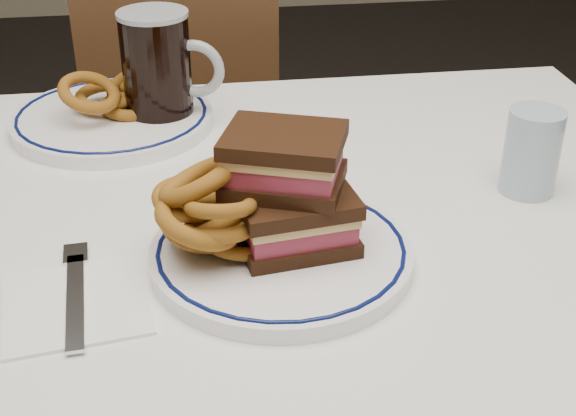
{
  "coord_description": "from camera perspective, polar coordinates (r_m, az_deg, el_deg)",
  "views": [
    {
      "loc": [
        -0.03,
        -0.84,
        1.24
      ],
      "look_at": [
        0.08,
        -0.11,
        0.81
      ],
      "focal_mm": 50.0,
      "sensor_mm": 36.0,
      "label": 1
    }
  ],
  "objects": [
    {
      "name": "dining_table",
      "position": [
        1.03,
        -5.2,
        -5.39
      ],
      "size": [
        1.27,
        0.87,
        0.75
      ],
      "color": "silver",
      "rests_on": "floor"
    },
    {
      "name": "chair_far",
      "position": [
        1.82,
        -7.41,
        4.61
      ],
      "size": [
        0.41,
        0.41,
        0.86
      ],
      "color": "#432C15",
      "rests_on": "floor"
    },
    {
      "name": "main_plate",
      "position": [
        0.88,
        -0.49,
        -3.21
      ],
      "size": [
        0.29,
        0.29,
        0.02
      ],
      "color": "white",
      "rests_on": "dining_table"
    },
    {
      "name": "reuben_sandwich",
      "position": [
        0.85,
        0.13,
        1.3
      ],
      "size": [
        0.15,
        0.14,
        0.13
      ],
      "color": "black",
      "rests_on": "main_plate"
    },
    {
      "name": "onion_rings_main",
      "position": [
        0.84,
        -5.78,
        -0.5
      ],
      "size": [
        0.13,
        0.12,
        0.13
      ],
      "color": "brown",
      "rests_on": "main_plate"
    },
    {
      "name": "ketchup_ramekin",
      "position": [
        0.94,
        -4.42,
        1.08
      ],
      "size": [
        0.05,
        0.05,
        0.03
      ],
      "color": "silver",
      "rests_on": "main_plate"
    },
    {
      "name": "beer_mug",
      "position": [
        1.19,
        -9.15,
        9.79
      ],
      "size": [
        0.15,
        0.1,
        0.17
      ],
      "color": "black",
      "rests_on": "dining_table"
    },
    {
      "name": "water_glass",
      "position": [
        1.04,
        16.95,
        3.84
      ],
      "size": [
        0.07,
        0.07,
        0.11
      ],
      "primitive_type": "cylinder",
      "color": "#A0BACF",
      "rests_on": "dining_table"
    },
    {
      "name": "far_plate",
      "position": [
        1.23,
        -12.37,
        6.25
      ],
      "size": [
        0.3,
        0.3,
        0.02
      ],
      "color": "white",
      "rests_on": "dining_table"
    },
    {
      "name": "onion_rings_far",
      "position": [
        1.22,
        -12.34,
        7.85
      ],
      "size": [
        0.15,
        0.14,
        0.08
      ],
      "color": "brown",
      "rests_on": "far_plate"
    },
    {
      "name": "napkin_fork",
      "position": [
        0.85,
        -14.86,
        -6.4
      ],
      "size": [
        0.16,
        0.19,
        0.01
      ],
      "color": "white",
      "rests_on": "dining_table"
    }
  ]
}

